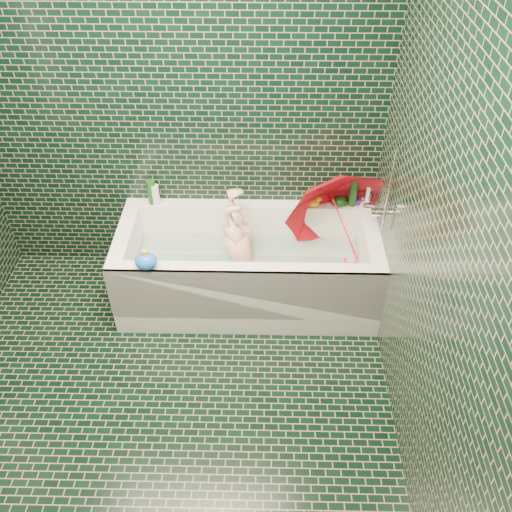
{
  "coord_description": "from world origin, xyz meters",
  "views": [
    {
      "loc": [
        0.56,
        -1.68,
        2.72
      ],
      "look_at": [
        0.51,
        0.82,
        0.53
      ],
      "focal_mm": 38.0,
      "sensor_mm": 36.0,
      "label": 1
    }
  ],
  "objects_px": {
    "rubber_duck": "(314,202)",
    "bathtub": "(248,274)",
    "umbrella": "(343,224)",
    "bath_toy": "(146,261)",
    "child": "(243,257)"
  },
  "relations": [
    {
      "from": "umbrella",
      "to": "bath_toy",
      "type": "bearing_deg",
      "value": -167.95
    },
    {
      "from": "rubber_duck",
      "to": "bathtub",
      "type": "bearing_deg",
      "value": -127.55
    },
    {
      "from": "bathtub",
      "to": "umbrella",
      "type": "xyz_separation_m",
      "value": [
        0.62,
        0.1,
        0.35
      ]
    },
    {
      "from": "bathtub",
      "to": "umbrella",
      "type": "bearing_deg",
      "value": 9.58
    },
    {
      "from": "umbrella",
      "to": "bath_toy",
      "type": "xyz_separation_m",
      "value": [
        -1.2,
        -0.43,
        0.04
      ]
    },
    {
      "from": "bathtub",
      "to": "bath_toy",
      "type": "bearing_deg",
      "value": -151.01
    },
    {
      "from": "child",
      "to": "bath_toy",
      "type": "bearing_deg",
      "value": -51.33
    },
    {
      "from": "rubber_duck",
      "to": "bath_toy",
      "type": "xyz_separation_m",
      "value": [
        -1.03,
        -0.64,
        0.02
      ]
    },
    {
      "from": "bathtub",
      "to": "bath_toy",
      "type": "relative_size",
      "value": 10.06
    },
    {
      "from": "bathtub",
      "to": "bath_toy",
      "type": "height_order",
      "value": "bath_toy"
    },
    {
      "from": "bathtub",
      "to": "umbrella",
      "type": "height_order",
      "value": "umbrella"
    },
    {
      "from": "bathtub",
      "to": "bath_toy",
      "type": "distance_m",
      "value": 0.78
    },
    {
      "from": "child",
      "to": "rubber_duck",
      "type": "xyz_separation_m",
      "value": [
        0.48,
        0.26,
        0.28
      ]
    },
    {
      "from": "bathtub",
      "to": "child",
      "type": "relative_size",
      "value": 1.78
    },
    {
      "from": "umbrella",
      "to": "bath_toy",
      "type": "height_order",
      "value": "umbrella"
    }
  ]
}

